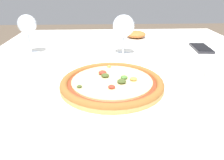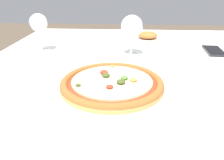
{
  "view_description": "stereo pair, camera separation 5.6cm",
  "coord_description": "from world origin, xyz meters",
  "px_view_note": "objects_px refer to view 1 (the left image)",
  "views": [
    {
      "loc": [
        -0.1,
        -0.78,
        1.04
      ],
      "look_at": [
        -0.07,
        -0.23,
        0.79
      ],
      "focal_mm": 35.0,
      "sensor_mm": 36.0,
      "label": 1
    },
    {
      "loc": [
        -0.04,
        -0.78,
        1.04
      ],
      "look_at": [
        -0.07,
        -0.23,
        0.79
      ],
      "focal_mm": 35.0,
      "sensor_mm": 36.0,
      "label": 2
    }
  ],
  "objects_px": {
    "pizza_plate": "(112,84)",
    "cell_phone": "(201,48)",
    "dining_table": "(127,82)",
    "fork": "(67,57)",
    "wine_glass_far_left": "(124,27)",
    "side_plate": "(136,36)",
    "wine_glass_far_right": "(27,25)"
  },
  "relations": [
    {
      "from": "dining_table",
      "to": "fork",
      "type": "xyz_separation_m",
      "value": [
        -0.24,
        0.06,
        0.09
      ]
    },
    {
      "from": "dining_table",
      "to": "wine_glass_far_right",
      "type": "bearing_deg",
      "value": 163.42
    },
    {
      "from": "cell_phone",
      "to": "fork",
      "type": "bearing_deg",
      "value": -171.46
    },
    {
      "from": "fork",
      "to": "wine_glass_far_left",
      "type": "height_order",
      "value": "wine_glass_far_left"
    },
    {
      "from": "fork",
      "to": "wine_glass_far_left",
      "type": "relative_size",
      "value": 1.05
    },
    {
      "from": "dining_table",
      "to": "wine_glass_far_right",
      "type": "relative_size",
      "value": 7.52
    },
    {
      "from": "side_plate",
      "to": "cell_phone",
      "type": "bearing_deg",
      "value": -35.28
    },
    {
      "from": "side_plate",
      "to": "pizza_plate",
      "type": "bearing_deg",
      "value": -104.69
    },
    {
      "from": "wine_glass_far_left",
      "to": "fork",
      "type": "bearing_deg",
      "value": -174.19
    },
    {
      "from": "wine_glass_far_left",
      "to": "cell_phone",
      "type": "height_order",
      "value": "wine_glass_far_left"
    },
    {
      "from": "wine_glass_far_left",
      "to": "cell_phone",
      "type": "bearing_deg",
      "value": 10.24
    },
    {
      "from": "dining_table",
      "to": "fork",
      "type": "relative_size",
      "value": 7.06
    },
    {
      "from": "wine_glass_far_left",
      "to": "wine_glass_far_right",
      "type": "height_order",
      "value": "wine_glass_far_left"
    },
    {
      "from": "dining_table",
      "to": "wine_glass_far_left",
      "type": "distance_m",
      "value": 0.22
    },
    {
      "from": "pizza_plate",
      "to": "wine_glass_far_right",
      "type": "relative_size",
      "value": 1.91
    },
    {
      "from": "wine_glass_far_left",
      "to": "cell_phone",
      "type": "xyz_separation_m",
      "value": [
        0.36,
        0.06,
        -0.11
      ]
    },
    {
      "from": "fork",
      "to": "cell_phone",
      "type": "bearing_deg",
      "value": 8.54
    },
    {
      "from": "wine_glass_far_left",
      "to": "cell_phone",
      "type": "distance_m",
      "value": 0.38
    },
    {
      "from": "wine_glass_far_left",
      "to": "wine_glass_far_right",
      "type": "xyz_separation_m",
      "value": [
        -0.38,
        0.03,
        0.0
      ]
    },
    {
      "from": "fork",
      "to": "wine_glass_far_right",
      "type": "xyz_separation_m",
      "value": [
        -0.16,
        0.06,
        0.11
      ]
    },
    {
      "from": "dining_table",
      "to": "wine_glass_far_left",
      "type": "xyz_separation_m",
      "value": [
        -0.01,
        0.08,
        0.2
      ]
    },
    {
      "from": "wine_glass_far_left",
      "to": "side_plate",
      "type": "xyz_separation_m",
      "value": [
        0.09,
        0.25,
        -0.1
      ]
    },
    {
      "from": "dining_table",
      "to": "fork",
      "type": "bearing_deg",
      "value": 165.5
    },
    {
      "from": "fork",
      "to": "cell_phone",
      "type": "xyz_separation_m",
      "value": [
        0.58,
        0.09,
        0.0
      ]
    },
    {
      "from": "cell_phone",
      "to": "side_plate",
      "type": "distance_m",
      "value": 0.33
    },
    {
      "from": "fork",
      "to": "cell_phone",
      "type": "height_order",
      "value": "cell_phone"
    },
    {
      "from": "fork",
      "to": "wine_glass_far_left",
      "type": "xyz_separation_m",
      "value": [
        0.23,
        0.02,
        0.11
      ]
    },
    {
      "from": "wine_glass_far_right",
      "to": "side_plate",
      "type": "height_order",
      "value": "wine_glass_far_right"
    },
    {
      "from": "fork",
      "to": "dining_table",
      "type": "bearing_deg",
      "value": -14.5
    },
    {
      "from": "wine_glass_far_right",
      "to": "wine_glass_far_left",
      "type": "bearing_deg",
      "value": -5.01
    },
    {
      "from": "pizza_plate",
      "to": "cell_phone",
      "type": "height_order",
      "value": "pizza_plate"
    },
    {
      "from": "pizza_plate",
      "to": "fork",
      "type": "distance_m",
      "value": 0.34
    }
  ]
}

